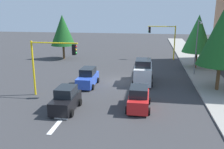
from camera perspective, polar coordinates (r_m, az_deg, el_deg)
ground_plane at (r=28.72m, az=1.54°, el=-1.53°), size 120.00×120.00×0.00m
sidewalk_kerb at (r=34.04m, az=20.49°, el=0.27°), size 80.00×4.00×0.15m
lane_arrow_near at (r=18.92m, az=-12.35°, el=-10.86°), size 2.40×1.10×1.10m
traffic_signal_far_left at (r=41.59m, az=12.02°, el=8.89°), size 0.36×4.59×5.64m
traffic_signal_near_right at (r=23.60m, az=-14.08°, el=3.86°), size 0.36×4.59×5.32m
street_lamp_curbside at (r=31.68m, az=19.36°, el=7.23°), size 2.15×0.28×7.00m
tree_roadside_mid at (r=36.06m, az=19.50°, el=8.99°), size 4.11×4.11×7.51m
tree_opposite_side at (r=42.04m, az=-11.49°, el=10.12°), size 4.03×4.03×7.36m
tree_roadside_near at (r=26.39m, az=24.51°, el=8.21°), size 4.69×4.69×8.59m
delivery_van_white at (r=27.90m, az=7.29°, el=0.59°), size 4.80×2.22×2.77m
car_blue at (r=26.87m, az=-5.69°, el=-0.76°), size 4.19×1.94×1.98m
car_black at (r=20.64m, az=-10.74°, el=-5.86°), size 3.78×1.94×1.98m
car_red at (r=20.67m, az=6.27°, el=-5.65°), size 3.78×1.99×1.98m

